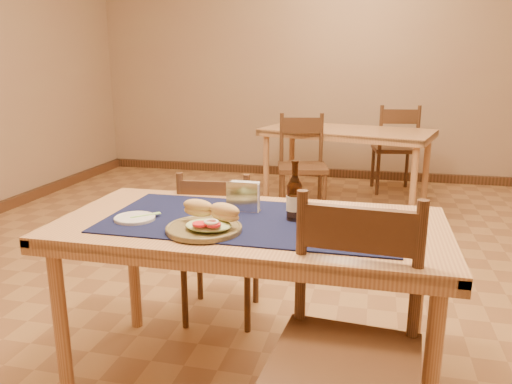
% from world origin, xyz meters
% --- Properties ---
extents(room, '(6.04, 7.04, 2.84)m').
position_xyz_m(room, '(0.00, 0.00, 1.40)').
color(room, '#9C7044').
rests_on(room, ground).
extents(main_table, '(1.60, 0.80, 0.75)m').
position_xyz_m(main_table, '(0.00, -0.80, 0.67)').
color(main_table, tan).
rests_on(main_table, ground).
extents(placemat, '(1.20, 0.60, 0.01)m').
position_xyz_m(placemat, '(0.00, -0.80, 0.75)').
color(placemat, '#0E1336').
rests_on(placemat, main_table).
extents(baseboard, '(6.00, 7.00, 0.10)m').
position_xyz_m(baseboard, '(0.00, 0.00, 0.05)').
color(baseboard, '#4C2D1B').
rests_on(baseboard, ground).
extents(back_table, '(1.79, 1.19, 0.75)m').
position_xyz_m(back_table, '(0.21, 2.34, 0.67)').
color(back_table, tan).
rests_on(back_table, ground).
extents(chair_main_far, '(0.43, 0.43, 0.86)m').
position_xyz_m(chair_main_far, '(-0.30, -0.29, 0.45)').
color(chair_main_far, '#4C2D1B').
rests_on(chair_main_far, ground).
extents(chair_main_near, '(0.49, 0.49, 0.97)m').
position_xyz_m(chair_main_near, '(0.44, -1.29, 0.51)').
color(chair_main_near, '#4C2D1B').
rests_on(chair_main_near, ground).
extents(chair_back_near, '(0.52, 0.52, 0.94)m').
position_xyz_m(chair_back_near, '(-0.15, 1.76, 0.49)').
color(chair_back_near, '#4C2D1B').
rests_on(chair_back_near, ground).
extents(chair_back_far, '(0.51, 0.51, 0.97)m').
position_xyz_m(chair_back_far, '(0.71, 2.87, 0.50)').
color(chair_back_far, '#4C2D1B').
rests_on(chair_back_far, ground).
extents(sandwich_plate, '(0.30, 0.30, 0.11)m').
position_xyz_m(sandwich_plate, '(-0.13, -0.98, 0.79)').
color(sandwich_plate, brown).
rests_on(sandwich_plate, placemat).
extents(side_plate, '(0.17, 0.17, 0.01)m').
position_xyz_m(side_plate, '(-0.47, -0.91, 0.76)').
color(side_plate, silver).
rests_on(side_plate, placemat).
extents(fork, '(0.10, 0.10, 0.00)m').
position_xyz_m(fork, '(-0.43, -0.87, 0.77)').
color(fork, '#A6E980').
rests_on(fork, side_plate).
extents(beer_bottle, '(0.07, 0.07, 0.25)m').
position_xyz_m(beer_bottle, '(0.18, -0.76, 0.85)').
color(beer_bottle, '#44230C').
rests_on(beer_bottle, placemat).
extents(napkin_holder, '(0.15, 0.06, 0.13)m').
position_xyz_m(napkin_holder, '(-0.06, -0.69, 0.82)').
color(napkin_holder, silver).
rests_on(napkin_holder, placemat).
extents(menu_card, '(0.35, 0.26, 0.01)m').
position_xyz_m(menu_card, '(0.43, -0.68, 0.76)').
color(menu_card, beige).
rests_on(menu_card, placemat).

